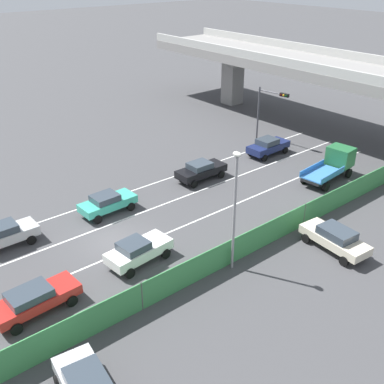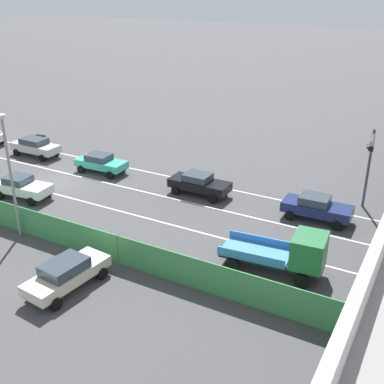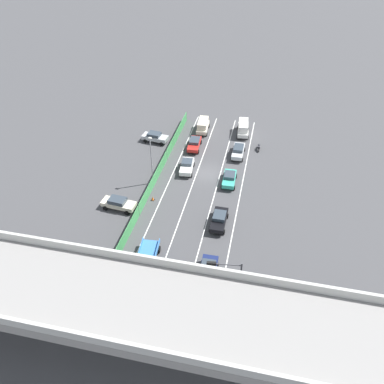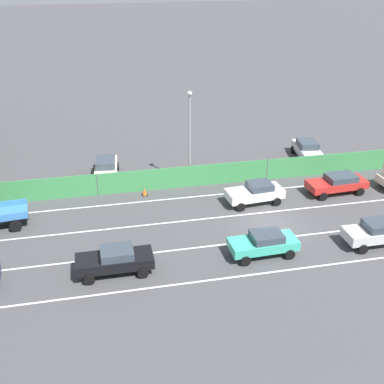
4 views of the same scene
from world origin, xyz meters
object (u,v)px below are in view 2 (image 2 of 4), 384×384
object	(u,v)px
car_sedan_black	(199,183)
flatbed_truck_blue	(291,253)
parked_sedan_cream	(66,273)
car_taxi_teal	(101,162)
motorcycle	(41,138)
car_hatchback_white	(22,186)
car_sedan_navy	(316,207)
traffic_cone	(79,238)
traffic_light	(370,158)
street_lamp	(9,165)
car_sedan_silver	(35,146)

from	to	relation	value
car_sedan_black	flatbed_truck_blue	bearing A→B (deg)	53.23
car_sedan_black	parked_sedan_cream	bearing A→B (deg)	-1.08
car_taxi_teal	motorcycle	bearing A→B (deg)	-108.64
motorcycle	parked_sedan_cream	size ratio (longest dim) A/B	0.41
car_hatchback_white	car_sedan_navy	xyz separation A→B (m)	(-6.85, 19.46, 0.02)
car_sedan_navy	car_sedan_black	world-z (taller)	car_sedan_navy
traffic_cone	traffic_light	bearing A→B (deg)	131.44
car_sedan_black	traffic_light	bearing A→B (deg)	103.33
motorcycle	parked_sedan_cream	bearing A→B (deg)	48.11
car_hatchback_white	traffic_cone	size ratio (longest dim) A/B	7.02
motorcycle	car_taxi_teal	bearing A→B (deg)	71.36
traffic_cone	flatbed_truck_blue	bearing A→B (deg)	103.17
car_sedan_navy	street_lamp	world-z (taller)	street_lamp
car_taxi_teal	car_sedan_black	world-z (taller)	car_sedan_black
car_sedan_silver	motorcycle	xyz separation A→B (m)	(-3.09, -2.50, -0.45)
motorcycle	traffic_cone	xyz separation A→B (m)	(13.18, 16.39, -0.17)
parked_sedan_cream	motorcycle	bearing A→B (deg)	-131.89
traffic_light	car_hatchback_white	bearing A→B (deg)	-66.94
car_taxi_teal	car_sedan_navy	distance (m)	17.73
traffic_cone	car_sedan_silver	bearing A→B (deg)	-126.00
street_lamp	parked_sedan_cream	bearing A→B (deg)	66.44
car_taxi_teal	car_sedan_silver	distance (m)	7.70
car_sedan_silver	traffic_light	bearing A→B (deg)	94.63
car_sedan_silver	parked_sedan_cream	xyz separation A→B (m)	(14.00, 16.55, -0.02)
car_sedan_navy	parked_sedan_cream	size ratio (longest dim) A/B	0.95
car_sedan_silver	flatbed_truck_blue	world-z (taller)	flatbed_truck_blue
car_sedan_silver	car_sedan_navy	bearing A→B (deg)	89.49
street_lamp	traffic_cone	xyz separation A→B (m)	(-1.09, 3.80, -4.31)
flatbed_truck_blue	traffic_cone	xyz separation A→B (m)	(2.84, -12.13, -0.99)
car_hatchback_white	car_sedan_silver	xyz separation A→B (m)	(-7.07, -5.96, 0.03)
car_sedan_silver	traffic_cone	distance (m)	17.18
car_hatchback_white	car_sedan_silver	world-z (taller)	car_sedan_silver
car_hatchback_white	car_taxi_teal	distance (m)	6.94
car_taxi_teal	car_sedan_silver	size ratio (longest dim) A/B	0.93
car_hatchback_white	car_taxi_teal	size ratio (longest dim) A/B	1.02
car_sedan_black	parked_sedan_cream	world-z (taller)	parked_sedan_cream
car_hatchback_white	street_lamp	bearing A→B (deg)	45.10
flatbed_truck_blue	car_sedan_black	bearing A→B (deg)	-126.77
car_taxi_teal	car_sedan_navy	xyz separation A→B (m)	(-0.13, 17.73, 0.05)
flatbed_truck_blue	traffic_cone	bearing A→B (deg)	-76.83
car_sedan_navy	traffic_light	distance (m)	4.61
car_taxi_teal	motorcycle	world-z (taller)	car_taxi_teal
car_taxi_teal	car_sedan_silver	xyz separation A→B (m)	(-0.35, -7.69, 0.05)
car_taxi_teal	car_hatchback_white	bearing A→B (deg)	-14.42
car_sedan_navy	traffic_cone	world-z (taller)	car_sedan_navy
car_taxi_teal	car_sedan_navy	bearing A→B (deg)	90.41
car_sedan_black	traffic_cone	world-z (taller)	car_sedan_black
car_taxi_teal	traffic_light	xyz separation A→B (m)	(-2.60, 20.18, 3.06)
motorcycle	car_sedan_black	bearing A→B (deg)	79.86
car_hatchback_white	car_sedan_black	xyz separation A→B (m)	(-6.71, 10.84, -0.00)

